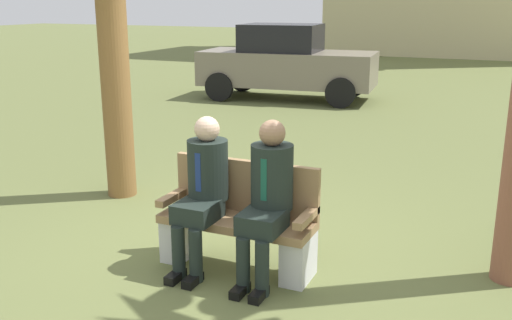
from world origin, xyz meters
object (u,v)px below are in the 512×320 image
Objects in this scene: seated_man_right at (268,193)px; seated_man_left at (203,186)px; park_bench at (239,222)px; parked_car_near at (286,62)px.

seated_man_left is at bearing -179.81° from seated_man_right.
park_bench is at bearing 23.68° from seated_man_left.
park_bench is at bearing -71.50° from parked_car_near.
seated_man_right is (0.58, 0.00, 0.01)m from seated_man_left.
park_bench is at bearing 159.18° from seated_man_right.
seated_man_left reaches higher than park_bench.
park_bench is 0.47m from seated_man_right.
park_bench is 0.32× the size of parked_car_near.
park_bench is 1.00× the size of seated_man_right.
seated_man_right reaches higher than seated_man_left.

